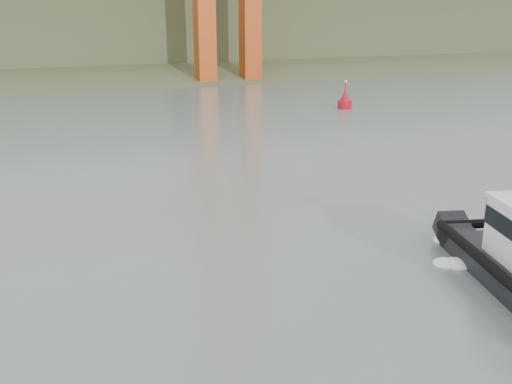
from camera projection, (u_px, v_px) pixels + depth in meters
ground at (353, 317)px, 22.64m from camera, size 400.00×400.00×0.00m
headlands at (63, 32)px, 130.92m from camera, size 500.00×105.36×27.12m
nav_buoy at (345, 101)px, 70.97m from camera, size 1.78×1.78×3.70m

